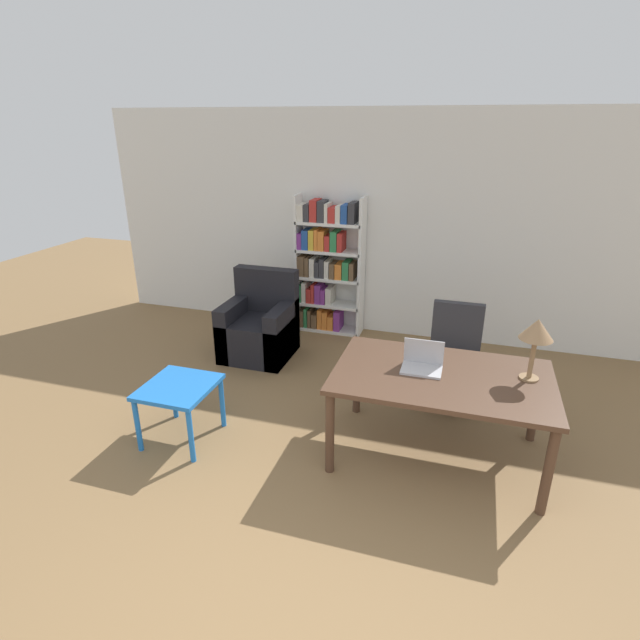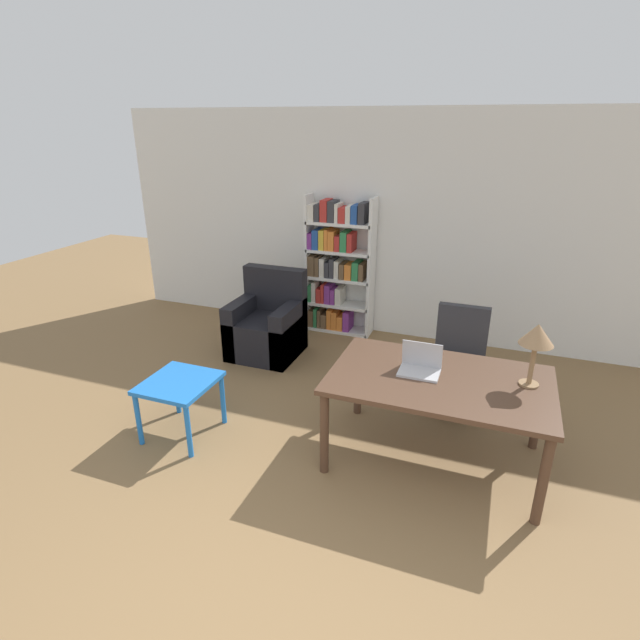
{
  "view_description": "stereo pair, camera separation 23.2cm",
  "coord_description": "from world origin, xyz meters",
  "px_view_note": "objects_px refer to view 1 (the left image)",
  "views": [
    {
      "loc": [
        0.68,
        -1.44,
        2.55
      ],
      "look_at": [
        -0.47,
        2.28,
        0.99
      ],
      "focal_mm": 28.0,
      "sensor_mm": 36.0,
      "label": 1
    },
    {
      "loc": [
        0.9,
        -1.36,
        2.55
      ],
      "look_at": [
        -0.47,
        2.28,
        0.99
      ],
      "focal_mm": 28.0,
      "sensor_mm": 36.0,
      "label": 2
    }
  ],
  "objects_px": {
    "armchair": "(260,329)",
    "bookshelf": "(325,266)",
    "laptop": "(422,363)",
    "side_table_blue": "(179,393)",
    "desk": "(441,384)",
    "office_chair": "(453,359)",
    "table_lamp": "(537,332)"
  },
  "relations": [
    {
      "from": "desk",
      "to": "armchair",
      "type": "relative_size",
      "value": 1.69
    },
    {
      "from": "armchair",
      "to": "bookshelf",
      "type": "height_order",
      "value": "bookshelf"
    },
    {
      "from": "armchair",
      "to": "side_table_blue",
      "type": "bearing_deg",
      "value": -89.08
    },
    {
      "from": "laptop",
      "to": "desk",
      "type": "bearing_deg",
      "value": -15.22
    },
    {
      "from": "table_lamp",
      "to": "bookshelf",
      "type": "xyz_separation_m",
      "value": [
        -2.24,
        2.14,
        -0.27
      ]
    },
    {
      "from": "side_table_blue",
      "to": "laptop",
      "type": "bearing_deg",
      "value": 12.95
    },
    {
      "from": "desk",
      "to": "laptop",
      "type": "xyz_separation_m",
      "value": [
        -0.16,
        0.04,
        0.13
      ]
    },
    {
      "from": "side_table_blue",
      "to": "bookshelf",
      "type": "relative_size",
      "value": 0.35
    },
    {
      "from": "side_table_blue",
      "to": "office_chair",
      "type": "bearing_deg",
      "value": 32.27
    },
    {
      "from": "laptop",
      "to": "office_chair",
      "type": "xyz_separation_m",
      "value": [
        0.22,
        0.91,
        -0.37
      ]
    },
    {
      "from": "laptop",
      "to": "side_table_blue",
      "type": "bearing_deg",
      "value": -167.05
    },
    {
      "from": "table_lamp",
      "to": "armchair",
      "type": "height_order",
      "value": "table_lamp"
    },
    {
      "from": "table_lamp",
      "to": "bookshelf",
      "type": "relative_size",
      "value": 0.28
    },
    {
      "from": "table_lamp",
      "to": "bookshelf",
      "type": "bearing_deg",
      "value": 136.33
    },
    {
      "from": "office_chair",
      "to": "bookshelf",
      "type": "height_order",
      "value": "bookshelf"
    },
    {
      "from": "desk",
      "to": "office_chair",
      "type": "distance_m",
      "value": 0.99
    },
    {
      "from": "office_chair",
      "to": "laptop",
      "type": "bearing_deg",
      "value": -103.59
    },
    {
      "from": "office_chair",
      "to": "bookshelf",
      "type": "distance_m",
      "value": 2.16
    },
    {
      "from": "desk",
      "to": "office_chair",
      "type": "bearing_deg",
      "value": 86.46
    },
    {
      "from": "table_lamp",
      "to": "office_chair",
      "type": "distance_m",
      "value": 1.23
    },
    {
      "from": "armchair",
      "to": "desk",
      "type": "bearing_deg",
      "value": -31.95
    },
    {
      "from": "armchair",
      "to": "office_chair",
      "type": "bearing_deg",
      "value": -9.46
    },
    {
      "from": "table_lamp",
      "to": "office_chair",
      "type": "bearing_deg",
      "value": 124.21
    },
    {
      "from": "desk",
      "to": "armchair",
      "type": "distance_m",
      "value": 2.52
    },
    {
      "from": "office_chair",
      "to": "armchair",
      "type": "height_order",
      "value": "armchair"
    },
    {
      "from": "office_chair",
      "to": "side_table_blue",
      "type": "bearing_deg",
      "value": -147.73
    },
    {
      "from": "laptop",
      "to": "armchair",
      "type": "distance_m",
      "value": 2.38
    },
    {
      "from": "table_lamp",
      "to": "office_chair",
      "type": "height_order",
      "value": "table_lamp"
    },
    {
      "from": "desk",
      "to": "table_lamp",
      "type": "xyz_separation_m",
      "value": [
        0.63,
        0.12,
        0.47
      ]
    },
    {
      "from": "desk",
      "to": "office_chair",
      "type": "relative_size",
      "value": 1.74
    },
    {
      "from": "office_chair",
      "to": "armchair",
      "type": "distance_m",
      "value": 2.21
    },
    {
      "from": "side_table_blue",
      "to": "bookshelf",
      "type": "xyz_separation_m",
      "value": [
        0.48,
        2.66,
        0.42
      ]
    }
  ]
}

